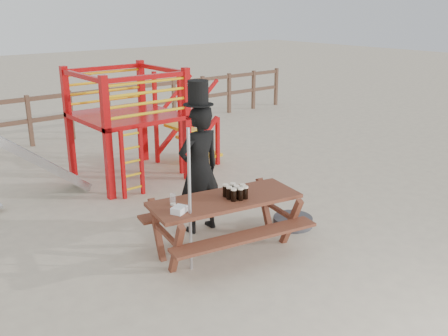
{
  "coord_description": "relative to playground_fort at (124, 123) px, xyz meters",
  "views": [
    {
      "loc": [
        -4.13,
        -4.6,
        3.17
      ],
      "look_at": [
        0.26,
        0.8,
        0.88
      ],
      "focal_mm": 40.0,
      "sensor_mm": 36.0,
      "label": 1
    }
  ],
  "objects": [
    {
      "name": "man_with_hat",
      "position": [
        -0.28,
        -2.74,
        -0.09
      ],
      "size": [
        0.68,
        0.45,
        2.2
      ],
      "rotation": [
        0.0,
        0.0,
        3.15
      ],
      "color": "black",
      "rests_on": "ground"
    },
    {
      "name": "back_fence",
      "position": [
        -0.12,
        3.42,
        -0.34
      ],
      "size": [
        15.09,
        0.09,
        1.2
      ],
      "color": "brown",
      "rests_on": "ground"
    },
    {
      "name": "paper_bag",
      "position": [
        -1.16,
        -3.51,
        -0.27
      ],
      "size": [
        0.22,
        0.2,
        0.08
      ],
      "primitive_type": "cube",
      "rotation": [
        0.0,
        0.0,
        0.44
      ],
      "color": "white",
      "rests_on": "picnic_table"
    },
    {
      "name": "empty_glasses",
      "position": [
        -1.08,
        -3.26,
        -0.24
      ],
      "size": [
        0.07,
        0.07,
        0.15
      ],
      "color": "silver",
      "rests_on": "picnic_table"
    },
    {
      "name": "metal_pole",
      "position": [
        -1.06,
        -3.6,
        -0.16
      ],
      "size": [
        0.04,
        0.04,
        1.82
      ],
      "primitive_type": "cylinder",
      "color": "#B2B2B7",
      "rests_on": "ground"
    },
    {
      "name": "parasol_base",
      "position": [
        0.88,
        -3.51,
        -1.0
      ],
      "size": [
        0.59,
        0.59,
        0.25
      ],
      "color": "#35353A",
      "rests_on": "ground"
    },
    {
      "name": "playground_fort",
      "position": [
        0.0,
        0.0,
        0.0
      ],
      "size": [
        4.71,
        1.84,
        2.1
      ],
      "color": "#B60C0E",
      "rests_on": "ground"
    },
    {
      "name": "picnic_table",
      "position": [
        -0.43,
        -3.49,
        -0.59
      ],
      "size": [
        2.19,
        1.71,
        0.76
      ],
      "rotation": [
        0.0,
        0.0,
        -0.19
      ],
      "color": "brown",
      "rests_on": "ground"
    },
    {
      "name": "stout_pints",
      "position": [
        -0.32,
        -3.58,
        -0.22
      ],
      "size": [
        0.27,
        0.3,
        0.17
      ],
      "color": "black",
      "rests_on": "picnic_table"
    },
    {
      "name": "ground",
      "position": [
        -0.12,
        -3.58,
        -1.07
      ],
      "size": [
        60.0,
        60.0,
        0.0
      ],
      "primitive_type": "plane",
      "color": "beige",
      "rests_on": "ground"
    }
  ]
}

